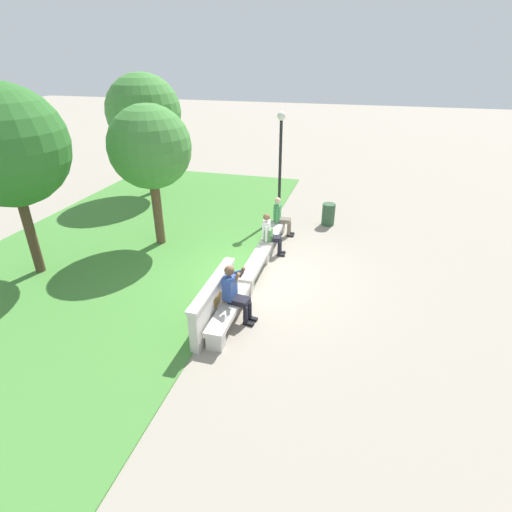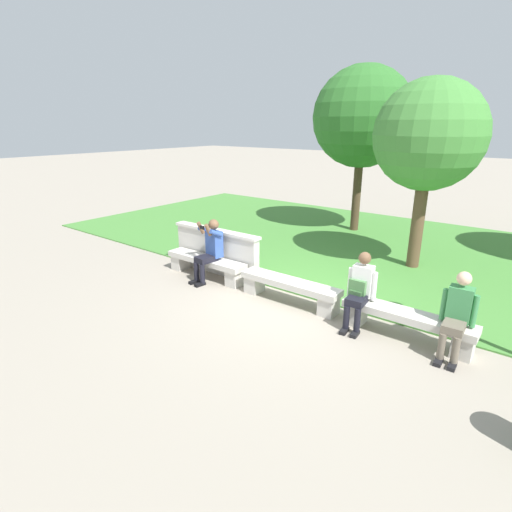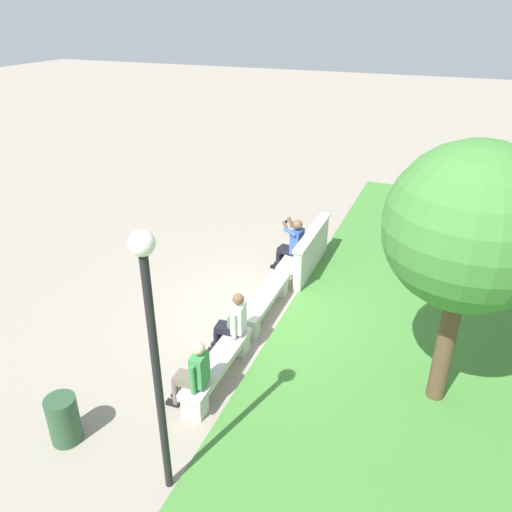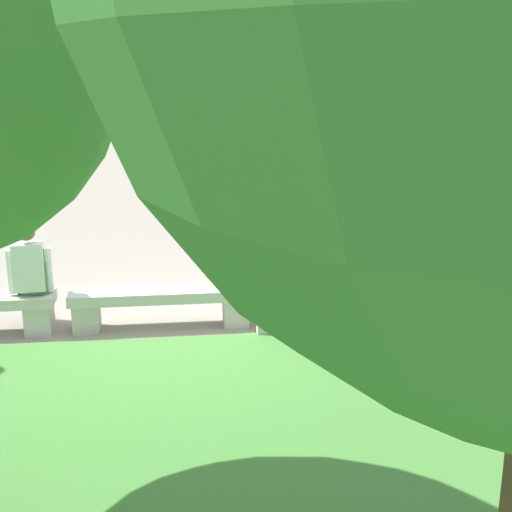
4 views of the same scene
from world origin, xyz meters
name	(u,v)px [view 1 (image 1 of 4)]	position (x,y,z in m)	size (l,w,h in m)	color
ground_plane	(255,276)	(0.00, 0.00, 0.00)	(80.00, 80.00, 0.00)	gray
grass_strip	(112,256)	(0.00, 4.38, 0.01)	(18.35, 8.00, 0.03)	#478438
bench_main	(229,312)	(-2.17, 0.00, 0.30)	(2.02, 0.40, 0.45)	beige
bench_near	(255,266)	(0.00, 0.00, 0.30)	(2.02, 0.40, 0.45)	beige
bench_mid	(273,234)	(2.17, 0.00, 0.30)	(2.02, 0.40, 0.45)	beige
backrest_wall_with_plaque	(214,302)	(-2.17, 0.34, 0.52)	(2.33, 0.24, 1.01)	beige
person_photographer	(235,291)	(-1.95, -0.08, 0.74)	(0.51, 0.76, 1.32)	black
person_distant	(270,233)	(1.40, -0.07, 0.67)	(0.48, 0.69, 1.26)	black
person_companion	(281,215)	(2.86, -0.07, 0.67)	(0.48, 0.68, 1.26)	black
backpack	(269,235)	(1.36, -0.04, 0.63)	(0.28, 0.24, 0.43)	#4C7F47
tree_behind_wall	(150,148)	(1.23, 3.40, 2.95)	(2.35, 2.35, 4.15)	brown
tree_left_background	(6,147)	(-1.30, 5.72, 3.37)	(2.88, 2.88, 4.83)	#4C3826
tree_right_background	(144,113)	(5.62, 6.02, 3.26)	(2.88, 2.88, 4.71)	brown
trash_bin	(328,214)	(4.13, -1.48, 0.38)	(0.44, 0.44, 0.75)	#2D5133
lamp_post	(280,151)	(4.25, 0.28, 2.41)	(0.28, 0.28, 3.66)	black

